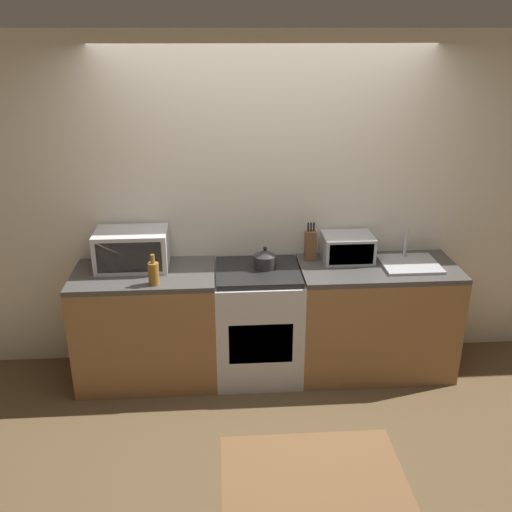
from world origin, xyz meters
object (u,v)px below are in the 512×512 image
Objects in this scene: bottle at (154,273)px; toaster_oven at (347,248)px; kettle at (265,259)px; stove_range at (258,322)px; dining_table at (314,499)px; microwave at (132,249)px.

toaster_oven is (1.47, 0.35, 0.02)m from bottle.
kettle is 0.44× the size of toaster_oven.
stove_range reaches higher than dining_table.
microwave reaches higher than kettle.
microwave is 0.38m from bottle.
microwave reaches higher than dining_table.
toaster_oven reaches higher than dining_table.
dining_table is (-0.61, -2.14, -0.38)m from toaster_oven.
bottle reaches higher than toaster_oven.
bottle is (0.19, -0.33, -0.06)m from microwave.
bottle reaches higher than stove_range.
stove_range is 1.67× the size of microwave.
dining_table is (0.86, -1.78, -0.37)m from bottle.
toaster_oven is (0.71, 0.14, 0.56)m from stove_range.
kettle is (0.06, 0.04, 0.52)m from stove_range.
stove_range is at bearing -168.85° from toaster_oven.
bottle is 0.28× the size of dining_table.
toaster_oven reaches higher than kettle.
dining_table is at bearing -88.60° from kettle.
dining_table is at bearing -86.99° from stove_range.
kettle is 0.32× the size of microwave.
toaster_oven is 2.25m from dining_table.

